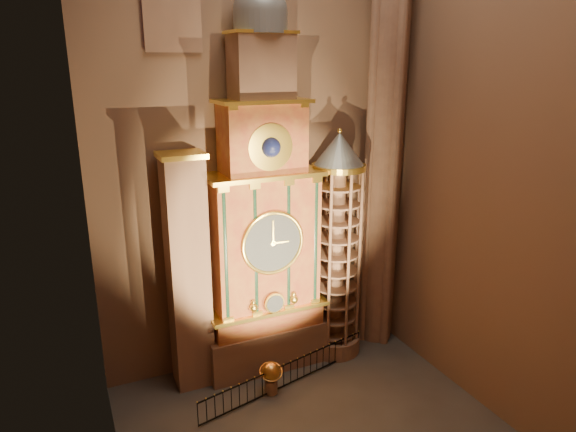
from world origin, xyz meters
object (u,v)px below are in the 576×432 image
stair_turret (336,249)px  celestial_globe (271,375)px  astronomical_clock (264,228)px  iron_railing (287,374)px  portrait_tower (188,273)px

stair_turret → celestial_globe: bearing=-154.9°
astronomical_clock → stair_turret: (3.50, -0.26, -1.41)m
astronomical_clock → celestial_globe: size_ratio=11.56×
iron_railing → celestial_globe: bearing=-170.1°
astronomical_clock → iron_railing: bearing=-85.2°
astronomical_clock → portrait_tower: (-3.40, 0.02, -1.53)m
astronomical_clock → stair_turret: size_ratio=1.55×
astronomical_clock → celestial_globe: astronomical_clock is taller
stair_turret → portrait_tower: bearing=177.7°
stair_turret → celestial_globe: (-4.15, -1.94, -4.40)m
stair_turret → celestial_globe: stair_turret is taller
astronomical_clock → iron_railing: astronomical_clock is taller
stair_turret → celestial_globe: size_ratio=7.47×
stair_turret → iron_railing: stair_turret is taller
astronomical_clock → iron_railing: 6.43m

